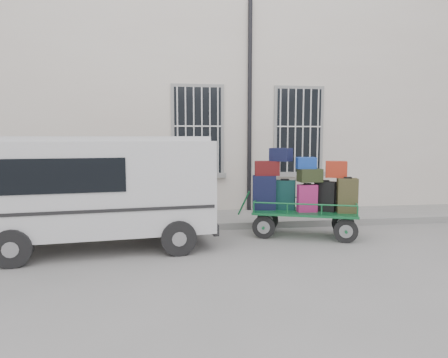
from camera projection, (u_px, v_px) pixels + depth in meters
ground at (231, 246)px, 7.65m from camera, size 80.00×80.00×0.00m
building at (204, 108)px, 12.75m from camera, size 24.00×5.15×6.00m
sidewalk at (217, 219)px, 9.81m from camera, size 24.00×1.70×0.15m
luggage_cart at (302, 194)px, 8.32m from camera, size 2.50×1.62×1.85m
van at (100, 185)px, 7.43m from camera, size 4.33×2.26×2.10m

